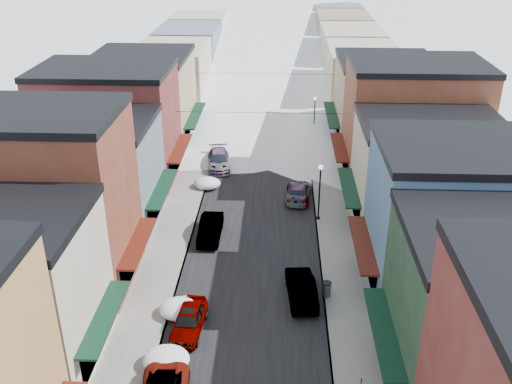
# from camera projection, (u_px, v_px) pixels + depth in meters

# --- Properties ---
(road) EXTENTS (10.00, 160.00, 0.01)m
(road) POSITION_uv_depth(u_px,v_px,m) (266.00, 111.00, 75.20)
(road) COLOR black
(road) RESTS_ON ground
(sidewalk_left) EXTENTS (3.20, 160.00, 0.15)m
(sidewalk_left) POSITION_uv_depth(u_px,v_px,m) (216.00, 110.00, 75.44)
(sidewalk_left) COLOR gray
(sidewalk_left) RESTS_ON ground
(sidewalk_right) EXTENTS (3.20, 160.00, 0.15)m
(sidewalk_right) POSITION_uv_depth(u_px,v_px,m) (316.00, 111.00, 74.91)
(sidewalk_right) COLOR gray
(sidewalk_right) RESTS_ON ground
(curb_left) EXTENTS (0.10, 160.00, 0.15)m
(curb_left) POSITION_uv_depth(u_px,v_px,m) (228.00, 110.00, 75.38)
(curb_left) COLOR slate
(curb_left) RESTS_ON ground
(curb_right) EXTENTS (0.10, 160.00, 0.15)m
(curb_right) POSITION_uv_depth(u_px,v_px,m) (304.00, 111.00, 74.97)
(curb_right) COLOR slate
(curb_right) RESTS_ON ground
(bldg_l_cream) EXTENTS (11.30, 8.20, 9.50)m
(bldg_l_cream) POSITION_uv_depth(u_px,v_px,m) (0.00, 291.00, 30.94)
(bldg_l_cream) COLOR beige
(bldg_l_cream) RESTS_ON ground
(bldg_l_brick_near) EXTENTS (12.30, 8.20, 12.50)m
(bldg_l_brick_near) POSITION_uv_depth(u_px,v_px,m) (42.00, 201.00, 37.50)
(bldg_l_brick_near) COLOR brown
(bldg_l_brick_near) RESTS_ON ground
(bldg_l_grayblue) EXTENTS (11.30, 9.20, 9.00)m
(bldg_l_grayblue) POSITION_uv_depth(u_px,v_px,m) (92.00, 173.00, 45.89)
(bldg_l_grayblue) COLOR slate
(bldg_l_grayblue) RESTS_ON ground
(bldg_l_brick_far) EXTENTS (13.30, 9.20, 11.00)m
(bldg_l_brick_far) POSITION_uv_depth(u_px,v_px,m) (109.00, 124.00, 53.59)
(bldg_l_brick_far) COLOR maroon
(bldg_l_brick_far) RESTS_ON ground
(bldg_l_tan) EXTENTS (11.30, 11.20, 10.00)m
(bldg_l_tan) POSITION_uv_depth(u_px,v_px,m) (144.00, 99.00, 62.76)
(bldg_l_tan) COLOR tan
(bldg_l_tan) RESTS_ON ground
(bldg_r_green) EXTENTS (11.30, 9.20, 9.50)m
(bldg_r_green) POSITION_uv_depth(u_px,v_px,m) (495.00, 310.00, 29.44)
(bldg_r_green) COLOR #1B3925
(bldg_r_green) RESTS_ON ground
(bldg_r_blue) EXTENTS (11.30, 9.20, 10.50)m
(bldg_r_blue) POSITION_uv_depth(u_px,v_px,m) (451.00, 219.00, 37.32)
(bldg_r_blue) COLOR teal
(bldg_r_blue) RESTS_ON ground
(bldg_r_cream) EXTENTS (12.30, 9.20, 9.00)m
(bldg_r_cream) POSITION_uv_depth(u_px,v_px,m) (426.00, 174.00, 45.72)
(bldg_r_cream) COLOR beige
(bldg_r_cream) RESTS_ON ground
(bldg_r_brick_far) EXTENTS (13.30, 9.20, 11.50)m
(bldg_r_brick_far) POSITION_uv_depth(u_px,v_px,m) (412.00, 123.00, 53.25)
(bldg_r_brick_far) COLOR brown
(bldg_r_brick_far) RESTS_ON ground
(bldg_r_tan) EXTENTS (11.30, 11.20, 9.50)m
(bldg_r_tan) POSITION_uv_depth(u_px,v_px,m) (383.00, 102.00, 62.72)
(bldg_r_tan) COLOR #998664
(bldg_r_tan) RESTS_ON ground
(distant_blocks) EXTENTS (34.00, 55.00, 8.00)m
(distant_blocks) POSITION_uv_depth(u_px,v_px,m) (270.00, 45.00, 94.15)
(distant_blocks) COLOR gray
(distant_blocks) RESTS_ON ground
(overhead_cables) EXTENTS (16.40, 15.04, 0.04)m
(overhead_cables) POSITION_uv_depth(u_px,v_px,m) (263.00, 91.00, 61.27)
(overhead_cables) COLOR black
(overhead_cables) RESTS_ON ground
(car_silver_sedan) EXTENTS (2.12, 4.55, 1.51)m
(car_silver_sedan) POSITION_uv_depth(u_px,v_px,m) (189.00, 320.00, 35.01)
(car_silver_sedan) COLOR #9FA2A7
(car_silver_sedan) RESTS_ON ground
(car_dark_hatch) EXTENTS (1.70, 4.79, 1.57)m
(car_dark_hatch) POSITION_uv_depth(u_px,v_px,m) (210.00, 229.00, 45.20)
(car_dark_hatch) COLOR black
(car_dark_hatch) RESTS_ON ground
(car_silver_wagon) EXTENTS (2.88, 5.70, 1.59)m
(car_silver_wagon) POSITION_uv_depth(u_px,v_px,m) (219.00, 160.00, 57.94)
(car_silver_wagon) COLOR #929499
(car_silver_wagon) RESTS_ON ground
(car_green_sedan) EXTENTS (2.22, 5.14, 1.65)m
(car_green_sedan) POSITION_uv_depth(u_px,v_px,m) (301.00, 288.00, 37.93)
(car_green_sedan) COLOR black
(car_green_sedan) RESTS_ON ground
(car_gray_suv) EXTENTS (2.10, 4.43, 1.46)m
(car_gray_suv) POSITION_uv_depth(u_px,v_px,m) (298.00, 192.00, 51.39)
(car_gray_suv) COLOR gray
(car_gray_suv) RESTS_ON ground
(car_black_sedan) EXTENTS (2.68, 5.24, 1.46)m
(car_black_sedan) POSITION_uv_depth(u_px,v_px,m) (298.00, 191.00, 51.51)
(car_black_sedan) COLOR black
(car_black_sedan) RESTS_ON ground
(car_lane_silver) EXTENTS (2.53, 4.99, 1.63)m
(car_lane_silver) POSITION_uv_depth(u_px,v_px,m) (262.00, 106.00, 74.57)
(car_lane_silver) COLOR gray
(car_lane_silver) RESTS_ON ground
(car_lane_white) EXTENTS (3.16, 6.26, 1.70)m
(car_lane_white) POSITION_uv_depth(u_px,v_px,m) (274.00, 104.00, 75.31)
(car_lane_white) COLOR white
(car_lane_white) RESTS_ON ground
(trash_can) EXTENTS (0.62, 0.62, 1.06)m
(trash_can) POSITION_uv_depth(u_px,v_px,m) (327.00, 289.00, 38.06)
(trash_can) COLOR #4F5153
(trash_can) RESTS_ON sidewalk_right
(streetlamp_near) EXTENTS (0.41, 0.41, 4.92)m
(streetlamp_near) POSITION_uv_depth(u_px,v_px,m) (320.00, 185.00, 46.72)
(streetlamp_near) COLOR black
(streetlamp_near) RESTS_ON sidewalk_right
(streetlamp_far) EXTENTS (0.38, 0.38, 4.60)m
(streetlamp_far) POSITION_uv_depth(u_px,v_px,m) (315.00, 111.00, 65.21)
(streetlamp_far) COLOR black
(streetlamp_far) RESTS_ON sidewalk_right
(snow_pile_near) EXTENTS (2.68, 2.85, 1.13)m
(snow_pile_near) POSITION_uv_depth(u_px,v_px,m) (167.00, 359.00, 32.27)
(snow_pile_near) COLOR white
(snow_pile_near) RESTS_ON ground
(snow_pile_mid) EXTENTS (2.62, 2.81, 1.11)m
(snow_pile_mid) POSITION_uv_depth(u_px,v_px,m) (180.00, 308.00, 36.45)
(snow_pile_mid) COLOR white
(snow_pile_mid) RESTS_ON ground
(snow_pile_far) EXTENTS (2.49, 2.73, 1.05)m
(snow_pile_far) POSITION_uv_depth(u_px,v_px,m) (208.00, 183.00, 53.64)
(snow_pile_far) COLOR white
(snow_pile_far) RESTS_ON ground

